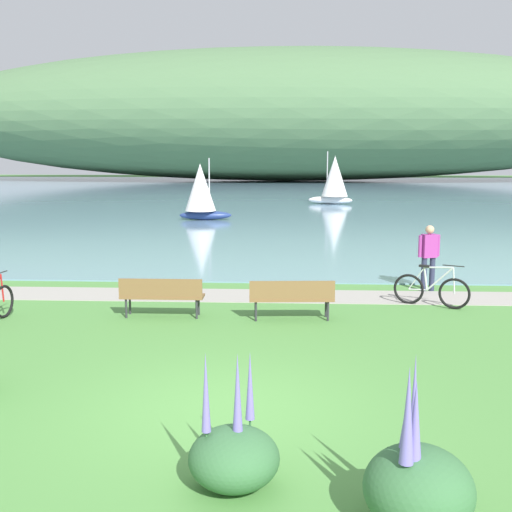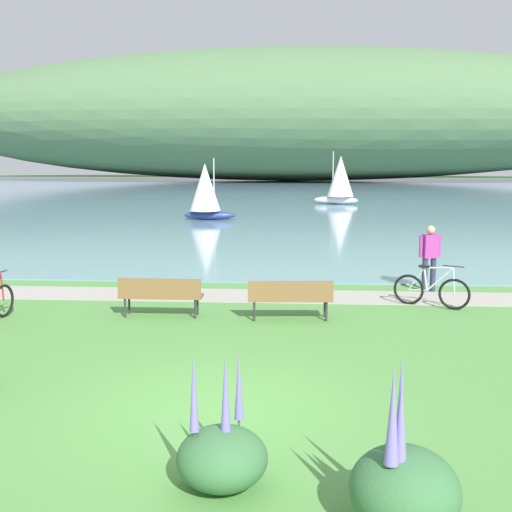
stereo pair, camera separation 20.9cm
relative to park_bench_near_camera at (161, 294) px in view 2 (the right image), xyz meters
The scene contains 12 objects.
ground_plane 5.30m from the park_bench_near_camera, 69.76° to the right, with size 200.00×200.00×0.00m, color #518E42.
bay_water 43.82m from the park_bench_near_camera, 87.61° to the left, with size 180.00×80.00×0.04m, color #6B8EA8.
distant_hillside 72.00m from the park_bench_near_camera, 88.24° to the left, with size 100.27×28.00×16.96m, color #4C7047.
shoreline_path 2.90m from the park_bench_near_camera, 50.21° to the left, with size 60.00×1.50×0.01m, color #A39E93.
park_bench_near_camera is the anchor object (origin of this frame).
park_bench_further_along 2.81m from the park_bench_near_camera, ahead, with size 1.83×0.60×0.88m.
bicycle_beside_path 6.19m from the park_bench_near_camera, 12.17° to the left, with size 1.62×0.81×1.01m.
person_at_shoreline 7.03m from the park_bench_near_camera, 25.55° to the left, with size 0.58×0.33×1.71m.
echium_bush_closest_to_camera 7.33m from the park_bench_near_camera, 72.77° to the right, with size 0.97×0.97×1.50m.
echium_bush_beside_closest 8.63m from the park_bench_near_camera, 62.72° to the right, with size 1.04×1.04×1.67m.
sailboat_nearest_to_shore 32.17m from the park_bench_near_camera, 79.45° to the left, with size 3.24×2.21×3.66m.
sailboat_mid_bay 20.39m from the park_bench_near_camera, 95.45° to the left, with size 2.82×1.76×3.26m.
Camera 2 is at (1.11, -8.28, 3.50)m, focal length 44.47 mm.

